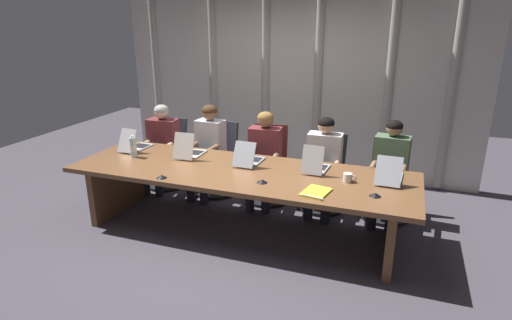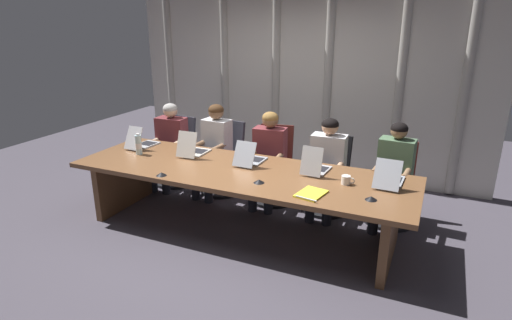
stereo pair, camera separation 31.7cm
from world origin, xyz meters
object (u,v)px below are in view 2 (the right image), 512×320
Objects in this scene: laptop_center at (250,158)px; person_right_end at (393,170)px; office_chair_right_mid at (327,182)px; person_center at (268,153)px; laptop_left_mid at (193,150)px; person_right_mid at (327,161)px; coffee_mug_near at (346,180)px; office_chair_center at (273,173)px; conference_mic_left_side at (371,198)px; office_chair_right_end at (392,192)px; laptop_right_end at (389,178)px; water_bottle_primary at (139,145)px; laptop_left_end at (142,142)px; person_left_end at (169,140)px; office_chair_left_mid at (224,165)px; laptop_right_mid at (316,167)px; conference_mic_middle at (161,174)px; spiral_notepad at (311,194)px; conference_mic_right_side at (259,181)px; person_left_mid at (213,144)px; office_chair_left_end at (176,158)px.

person_right_end reaches higher than laptop_center.
office_chair_right_mid is 0.82m from person_center.
person_center is (0.73, 0.56, -0.10)m from laptop_left_mid.
coffee_mug_near is (0.39, -0.76, 0.10)m from person_right_mid.
office_chair_center is at bearing -47.45° from laptop_left_mid.
conference_mic_left_side is at bearing 36.58° from office_chair_right_mid.
office_chair_right_end is at bearing 68.53° from coffee_mug_near.
water_bottle_primary is at bearing 97.20° from laptop_right_end.
person_left_end is (0.01, 0.54, -0.11)m from laptop_left_end.
laptop_right_end is 0.41× the size of person_center.
person_left_end is 8.76× the size of coffee_mug_near.
laptop_left_mid is 0.83m from office_chair_left_mid.
person_center reaches higher than laptop_center.
laptop_right_mid is 3.75× the size of conference_mic_middle.
laptop_center is 3.33× the size of coffee_mug_near.
laptop_right_end is 0.41× the size of person_right_mid.
office_chair_left_mid is at bearing -107.29° from person_center.
laptop_center is (1.51, -0.02, -0.00)m from laptop_left_end.
spiral_notepad is (1.62, -1.30, 0.37)m from office_chair_left_mid.
laptop_left_mid reaches higher than conference_mic_right_side.
spiral_notepad is at bearing -121.55° from coffee_mug_near.
person_right_end is (2.28, -0.00, -0.02)m from person_left_mid.
person_left_end is (-1.50, 0.56, -0.11)m from laptop_center.
office_chair_center reaches higher than office_chair_left_mid.
laptop_left_mid is at bearing 173.91° from coffee_mug_near.
spiral_notepad is at bearing -110.89° from laptop_left_mid.
office_chair_center is 1.73m from water_bottle_primary.
person_left_end is 1.00× the size of person_right_mid.
conference_mic_right_side is (-0.40, -1.07, 0.07)m from person_right_mid.
office_chair_left_end is 0.99× the size of office_chair_left_mid.
person_center is 0.99× the size of person_right_end.
laptop_center is at bearing 59.47° from person_left_mid.
office_chair_center is at bearing -88.83° from office_chair_right_end.
office_chair_right_end is at bearing 86.68° from conference_mic_left_side.
office_chair_left_end is at bearing 99.33° from water_bottle_primary.
person_right_mid reaches higher than spiral_notepad.
conference_mic_left_side is at bearing 40.99° from office_chair_center.
laptop_center is 1.11m from office_chair_left_mid.
person_center is at bearing -14.90° from office_chair_center.
person_right_end reaches higher than person_center.
laptop_right_mid reaches higher than coffee_mug_near.
water_bottle_primary reaches higher than office_chair_center.
conference_mic_right_side is (0.33, -1.23, 0.38)m from office_chair_center.
conference_mic_right_side is at bearing -102.70° from laptop_left_end.
person_left_end is 1.48m from person_center.
office_chair_left_end is 1.72m from conference_mic_middle.
office_chair_right_mid reaches higher than coffee_mug_near.
person_left_end is at bearing 163.94° from coffee_mug_near.
person_right_end is at bearing -77.14° from laptop_left_mid.
laptop_left_mid is 0.66m from water_bottle_primary.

